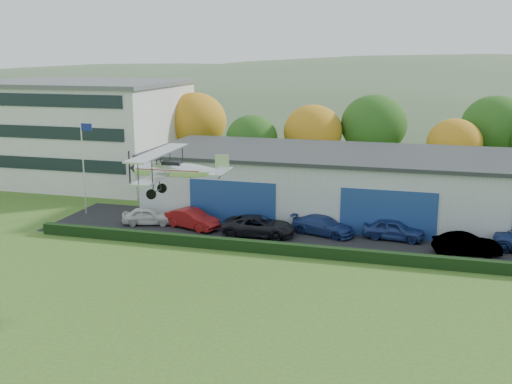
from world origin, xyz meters
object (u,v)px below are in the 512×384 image
(car_0, at_px, (148,216))
(car_4, at_px, (394,229))
(office_block, at_px, (81,131))
(car_5, at_px, (467,244))
(flagpole, at_px, (84,158))
(hangar, at_px, (394,186))
(biplane, at_px, (173,168))
(car_2, at_px, (259,226))
(car_3, at_px, (323,225))
(car_1, at_px, (192,219))

(car_0, distance_m, car_4, 19.06)
(office_block, distance_m, car_5, 41.75)
(office_block, height_order, car_4, office_block)
(flagpole, xyz_separation_m, car_5, (30.33, -2.66, -4.01))
(hangar, xyz_separation_m, car_0, (-18.53, -7.59, -1.93))
(flagpole, bearing_deg, biplane, -43.92)
(flagpole, bearing_deg, car_5, -5.01)
(hangar, distance_m, car_2, 12.50)
(car_2, bearing_deg, flagpole, 79.28)
(car_4, relative_size, car_5, 1.00)
(office_block, bearing_deg, car_5, -22.16)
(car_3, bearing_deg, office_block, 82.36)
(car_0, bearing_deg, car_2, -109.89)
(car_4, height_order, car_5, car_4)
(car_0, relative_size, car_4, 0.90)
(car_2, bearing_deg, biplane, 167.20)
(flagpole, relative_size, car_0, 2.02)
(car_1, relative_size, car_4, 1.03)
(hangar, relative_size, car_1, 8.96)
(car_5, bearing_deg, car_1, 75.95)
(office_block, xyz_separation_m, car_0, (14.47, -14.61, -4.49))
(hangar, xyz_separation_m, car_3, (-4.68, -6.58, -1.91))
(car_5, height_order, biplane, biplane)
(hangar, xyz_separation_m, car_4, (0.49, -6.43, -1.86))
(car_3, distance_m, biplane, 15.51)
(hangar, distance_m, car_3, 8.30)
(office_block, height_order, car_3, office_block)
(car_0, xyz_separation_m, car_4, (19.02, 1.16, 0.07))
(car_0, distance_m, car_2, 9.32)
(car_2, relative_size, car_4, 1.22)
(flagpole, bearing_deg, car_3, -1.72)
(office_block, xyz_separation_m, car_2, (23.77, -15.24, -4.41))
(office_block, relative_size, car_2, 3.82)
(office_block, distance_m, car_1, 23.87)
(car_4, bearing_deg, car_5, -107.82)
(hangar, height_order, biplane, biplane)
(office_block, height_order, car_2, office_block)
(flagpole, distance_m, car_2, 16.31)
(car_0, height_order, car_1, car_1)
(flagpole, distance_m, car_5, 30.71)
(flagpole, height_order, car_0, flagpole)
(car_2, bearing_deg, car_5, -94.22)
(flagpole, bearing_deg, car_2, -8.14)
(car_2, bearing_deg, office_block, 54.76)
(flagpole, distance_m, biplane, 19.13)
(office_block, bearing_deg, hangar, -12.01)
(office_block, relative_size, biplane, 3.03)
(car_2, xyz_separation_m, biplane, (-1.97, -10.94, 6.27))
(hangar, relative_size, car_5, 9.21)
(office_block, bearing_deg, car_4, -21.88)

